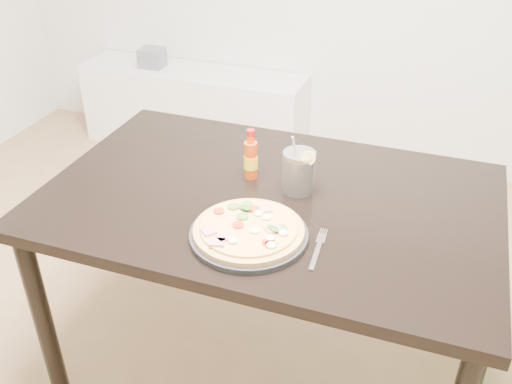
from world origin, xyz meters
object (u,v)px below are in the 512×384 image
(dining_table, at_px, (269,217))
(pizza, at_px, (249,229))
(fork, at_px, (318,247))
(cola_cup, at_px, (299,173))
(hot_sauce_bottle, at_px, (251,159))
(media_console, at_px, (194,109))
(plate, at_px, (249,235))

(dining_table, xyz_separation_m, pizza, (0.02, -0.23, 0.11))
(pizza, relative_size, fork, 1.64)
(pizza, xyz_separation_m, cola_cup, (0.06, 0.29, 0.04))
(hot_sauce_bottle, height_order, fork, hot_sauce_bottle)
(hot_sauce_bottle, distance_m, media_console, 1.83)
(plate, bearing_deg, fork, 4.72)
(plate, relative_size, cola_cup, 1.72)
(pizza, distance_m, media_console, 2.13)
(media_console, bearing_deg, fork, -55.15)
(cola_cup, relative_size, fork, 1.02)
(hot_sauce_bottle, bearing_deg, dining_table, -42.41)
(dining_table, bearing_deg, pizza, -85.27)
(plate, xyz_separation_m, pizza, (0.00, -0.00, 0.02))
(pizza, height_order, cola_cup, cola_cup)
(fork, bearing_deg, media_console, 121.32)
(dining_table, xyz_separation_m, fork, (0.21, -0.21, 0.09))
(pizza, bearing_deg, media_console, 120.16)
(plate, xyz_separation_m, fork, (0.20, 0.02, -0.01))
(dining_table, bearing_deg, cola_cup, 36.80)
(hot_sauce_bottle, distance_m, fork, 0.43)
(plate, distance_m, cola_cup, 0.30)
(dining_table, height_order, media_console, dining_table)
(plate, relative_size, fork, 1.75)
(hot_sauce_bottle, xyz_separation_m, cola_cup, (0.17, -0.03, -0.00))
(fork, bearing_deg, dining_table, 131.47)
(pizza, xyz_separation_m, fork, (0.19, 0.02, -0.02))
(plate, distance_m, media_console, 2.13)
(dining_table, height_order, pizza, pizza)
(dining_table, relative_size, media_console, 1.00)
(plate, height_order, fork, plate)
(hot_sauce_bottle, bearing_deg, plate, -70.75)
(cola_cup, xyz_separation_m, media_console, (-1.10, 1.50, -0.56))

